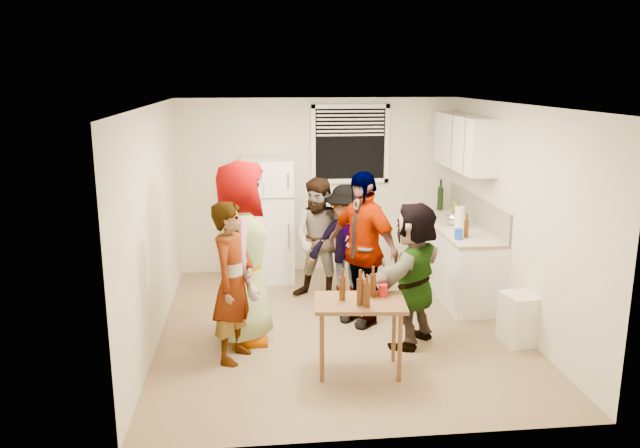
{
  "coord_description": "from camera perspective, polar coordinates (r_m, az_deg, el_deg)",
  "views": [
    {
      "loc": [
        -0.93,
        -6.59,
        2.81
      ],
      "look_at": [
        -0.19,
        0.3,
        1.15
      ],
      "focal_mm": 35.0,
      "sensor_mm": 36.0,
      "label": 1
    }
  ],
  "objects": [
    {
      "name": "upper_cabinets",
      "position": [
        8.44,
        13.07,
        7.29
      ],
      "size": [
        0.34,
        1.6,
        0.7
      ],
      "primitive_type": "cube",
      "color": "white",
      "rests_on": "room"
    },
    {
      "name": "guest_back_left",
      "position": [
        8.1,
        0.09,
        -6.8
      ],
      "size": [
        1.32,
        1.74,
        0.59
      ],
      "primitive_type": "imported",
      "rotation": [
        0.0,
        0.0,
        -0.41
      ],
      "color": "brown",
      "rests_on": "ground"
    },
    {
      "name": "beer_bottle_counter",
      "position": [
        7.72,
        13.18,
        -1.2
      ],
      "size": [
        0.06,
        0.06,
        0.22
      ],
      "primitive_type": "cylinder",
      "color": "#47230C",
      "rests_on": "countertop"
    },
    {
      "name": "countertop",
      "position": [
        8.39,
        12.28,
        -0.13
      ],
      "size": [
        0.64,
        2.22,
        0.04
      ],
      "primitive_type": "cube",
      "color": "beige",
      "rests_on": "counter_lower"
    },
    {
      "name": "guest_orange",
      "position": [
        6.9,
        8.35,
        -10.69
      ],
      "size": [
        2.11,
        2.1,
        0.46
      ],
      "primitive_type": "imported",
      "rotation": [
        0.0,
        0.0,
        4.0
      ],
      "color": "#F1734E",
      "rests_on": "ground"
    },
    {
      "name": "kettle",
      "position": [
        8.31,
        12.1,
        -0.1
      ],
      "size": [
        0.25,
        0.21,
        0.2
      ],
      "primitive_type": null,
      "rotation": [
        0.0,
        0.0,
        0.04
      ],
      "color": "silver",
      "rests_on": "countertop"
    },
    {
      "name": "window",
      "position": [
        8.95,
        2.77,
        7.31
      ],
      "size": [
        1.12,
        0.1,
        1.06
      ],
      "primitive_type": null,
      "color": "white",
      "rests_on": "room"
    },
    {
      "name": "trash_bin",
      "position": [
        7.07,
        17.9,
        -8.41
      ],
      "size": [
        0.42,
        0.42,
        0.55
      ],
      "primitive_type": "cube",
      "rotation": [
        0.0,
        0.0,
        0.14
      ],
      "color": "white",
      "rests_on": "ground"
    },
    {
      "name": "backsplash",
      "position": [
        8.44,
        14.19,
        1.24
      ],
      "size": [
        0.03,
        2.2,
        0.36
      ],
      "primitive_type": "cube",
      "color": "beige",
      "rests_on": "countertop"
    },
    {
      "name": "guest_back_right",
      "position": [
        8.03,
        2.39,
        -7.01
      ],
      "size": [
        1.21,
        1.65,
        0.56
      ],
      "primitive_type": "imported",
      "rotation": [
        0.0,
        0.0,
        -0.17
      ],
      "color": "#44444A",
      "rests_on": "ground"
    },
    {
      "name": "guest_black",
      "position": [
        7.4,
        3.75,
        -8.87
      ],
      "size": [
        2.05,
        1.89,
        0.43
      ],
      "primitive_type": "imported",
      "rotation": [
        0.0,
        0.0,
        -0.94
      ],
      "color": "black",
      "rests_on": "ground"
    },
    {
      "name": "blue_cup",
      "position": [
        7.61,
        12.54,
        -1.38
      ],
      "size": [
        0.1,
        0.1,
        0.13
      ],
      "primitive_type": "cylinder",
      "color": "blue",
      "rests_on": "countertop"
    },
    {
      "name": "guest_stripe",
      "position": [
        6.55,
        -7.73,
        -12.06
      ],
      "size": [
        1.73,
        1.18,
        0.39
      ],
      "primitive_type": "imported",
      "rotation": [
        0.0,
        0.0,
        1.17
      ],
      "color": "#141933",
      "rests_on": "ground"
    },
    {
      "name": "serving_table",
      "position": [
        6.25,
        3.57,
        -13.25
      ],
      "size": [
        0.91,
        0.65,
        0.72
      ],
      "primitive_type": null,
      "rotation": [
        0.0,
        0.0,
        -0.1
      ],
      "color": "brown",
      "rests_on": "ground"
    },
    {
      "name": "red_cup",
      "position": [
        6.1,
        5.75,
        -6.59
      ],
      "size": [
        0.09,
        0.09,
        0.12
      ],
      "primitive_type": "cylinder",
      "color": "red",
      "rests_on": "serving_table"
    },
    {
      "name": "counter_lower",
      "position": [
        8.51,
        12.13,
        -3.07
      ],
      "size": [
        0.6,
        2.2,
        0.86
      ],
      "primitive_type": "cube",
      "color": "white",
      "rests_on": "ground"
    },
    {
      "name": "paper_towel",
      "position": [
        8.2,
        12.59,
        -0.32
      ],
      "size": [
        0.13,
        0.13,
        0.27
      ],
      "primitive_type": "cylinder",
      "color": "white",
      "rests_on": "countertop"
    },
    {
      "name": "picture_frame",
      "position": [
        9.09,
        12.26,
        1.51
      ],
      "size": [
        0.02,
        0.17,
        0.15
      ],
      "primitive_type": "cube",
      "color": "gold",
      "rests_on": "countertop"
    },
    {
      "name": "refrigerator",
      "position": [
        8.69,
        -4.81,
        0.4
      ],
      "size": [
        0.7,
        0.7,
        1.7
      ],
      "primitive_type": "cube",
      "color": "white",
      "rests_on": "ground"
    },
    {
      "name": "wine_bottle",
      "position": [
        9.22,
        10.89,
        1.28
      ],
      "size": [
        0.08,
        0.08,
        0.33
      ],
      "primitive_type": "cylinder",
      "color": "black",
      "rests_on": "countertop"
    },
    {
      "name": "beer_bottle_table",
      "position": [
        5.87,
        3.67,
        -7.37
      ],
      "size": [
        0.07,
        0.07,
        0.25
      ],
      "primitive_type": "cylinder",
      "color": "#47230C",
      "rests_on": "serving_table"
    },
    {
      "name": "room",
      "position": [
        7.22,
        1.76,
        -9.43
      ],
      "size": [
        4.0,
        4.5,
        2.5
      ],
      "primitive_type": null,
      "color": "beige",
      "rests_on": "ground"
    },
    {
      "name": "guest_grey",
      "position": [
        6.96,
        -6.88,
        -10.43
      ],
      "size": [
        1.98,
        0.99,
        0.62
      ],
      "primitive_type": "imported",
      "rotation": [
        0.0,
        0.0,
        1.55
      ],
      "color": "gray",
      "rests_on": "ground"
    }
  ]
}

